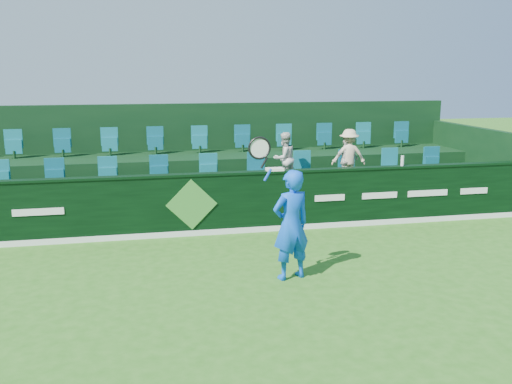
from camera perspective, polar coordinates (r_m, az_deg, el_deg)
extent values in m
plane|color=#286618|center=(8.77, -3.74, -11.53)|extent=(60.00, 60.00, 0.00)
cube|color=black|center=(12.34, -6.50, -1.36)|extent=(16.00, 0.20, 1.30)
cube|color=black|center=(12.20, -6.58, 1.72)|extent=(16.00, 0.24, 0.05)
cube|color=white|center=(12.39, -6.39, -4.13)|extent=(16.00, 0.02, 0.12)
cube|color=#3D8931|center=(12.22, -6.45, -1.26)|extent=(1.10, 0.02, 1.10)
cube|color=white|center=(12.33, -20.95, -1.88)|extent=(1.00, 0.01, 0.14)
cube|color=white|center=(12.88, 7.39, -0.58)|extent=(0.70, 0.01, 0.14)
cube|color=white|center=(13.33, 12.27, -0.34)|extent=(0.85, 0.01, 0.14)
cube|color=white|center=(13.86, 16.80, -0.11)|extent=(1.00, 0.01, 0.14)
cube|color=white|center=(14.47, 20.97, 0.11)|extent=(0.70, 0.01, 0.14)
cube|color=black|center=(13.47, -6.94, -1.33)|extent=(16.00, 2.00, 0.80)
cube|color=black|center=(15.27, -7.62, 1.21)|extent=(16.00, 1.80, 1.30)
cube|color=black|center=(16.14, -7.98, 4.14)|extent=(16.00, 0.20, 2.60)
cube|color=black|center=(16.81, 20.61, 2.75)|extent=(0.20, 4.00, 2.00)
cube|color=#146C79|center=(13.71, -7.17, 1.90)|extent=(13.50, 0.50, 0.60)
cube|color=#146C79|center=(15.41, -7.81, 4.89)|extent=(13.50, 0.50, 0.60)
imported|color=blue|center=(9.66, 3.52, -3.30)|extent=(0.79, 0.63, 1.90)
cylinder|color=#143FBF|center=(9.26, 1.19, 1.73)|extent=(0.15, 0.04, 0.21)
cylinder|color=black|center=(9.21, 0.83, 2.94)|extent=(0.13, 0.03, 0.19)
torus|color=black|center=(9.16, 0.34, 4.41)|extent=(0.51, 0.04, 0.51)
cylinder|color=silver|center=(9.16, 0.34, 4.41)|extent=(0.42, 0.01, 0.42)
imported|color=beige|center=(13.69, 2.84, 3.37)|extent=(0.75, 0.68, 1.26)
imported|color=silver|center=(14.19, 9.01, 3.19)|extent=(0.68, 0.38, 1.09)
imported|color=beige|center=(14.19, 9.26, 3.62)|extent=(0.90, 0.59, 1.30)
cube|color=white|center=(12.50, 1.88, 2.29)|extent=(0.37, 0.24, 0.06)
cylinder|color=silver|center=(13.53, 14.43, 3.06)|extent=(0.08, 0.08, 0.24)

